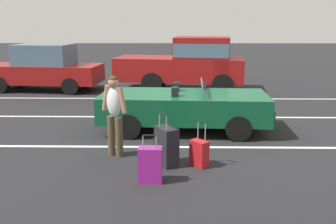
{
  "coord_description": "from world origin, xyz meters",
  "views": [
    {
      "loc": [
        -0.24,
        -9.29,
        2.68
      ],
      "look_at": [
        -0.38,
        -1.18,
        0.75
      ],
      "focal_mm": 40.71,
      "sensor_mm": 36.0,
      "label": 1
    }
  ],
  "objects_px": {
    "suitcase_large_black": "(167,146)",
    "traveler_person": "(114,111)",
    "convertible_car": "(192,108)",
    "suitcase_medium_bright": "(150,165)",
    "suitcase_small_carryon": "(199,153)",
    "parked_pickup_truck_far": "(190,63)",
    "parked_sedan_near": "(44,68)"
  },
  "relations": [
    {
      "from": "traveler_person",
      "to": "parked_pickup_truck_far",
      "type": "distance_m",
      "value": 7.9
    },
    {
      "from": "convertible_car",
      "to": "suitcase_medium_bright",
      "type": "relative_size",
      "value": 4.86
    },
    {
      "from": "suitcase_medium_bright",
      "to": "parked_sedan_near",
      "type": "relative_size",
      "value": 0.19
    },
    {
      "from": "parked_pickup_truck_far",
      "to": "suitcase_medium_bright",
      "type": "bearing_deg",
      "value": -88.63
    },
    {
      "from": "convertible_car",
      "to": "suitcase_large_black",
      "type": "bearing_deg",
      "value": -100.99
    },
    {
      "from": "traveler_person",
      "to": "parked_sedan_near",
      "type": "distance_m",
      "value": 8.58
    },
    {
      "from": "convertible_car",
      "to": "suitcase_medium_bright",
      "type": "height_order",
      "value": "convertible_car"
    },
    {
      "from": "suitcase_large_black",
      "to": "traveler_person",
      "type": "distance_m",
      "value": 1.3
    },
    {
      "from": "suitcase_large_black",
      "to": "parked_pickup_truck_far",
      "type": "relative_size",
      "value": 0.19
    },
    {
      "from": "suitcase_medium_bright",
      "to": "parked_pickup_truck_far",
      "type": "bearing_deg",
      "value": -5.36
    },
    {
      "from": "parked_sedan_near",
      "to": "convertible_car",
      "type": "bearing_deg",
      "value": 140.04
    },
    {
      "from": "suitcase_medium_bright",
      "to": "suitcase_small_carryon",
      "type": "distance_m",
      "value": 1.17
    },
    {
      "from": "suitcase_large_black",
      "to": "traveler_person",
      "type": "relative_size",
      "value": 0.62
    },
    {
      "from": "suitcase_large_black",
      "to": "suitcase_medium_bright",
      "type": "distance_m",
      "value": 0.86
    },
    {
      "from": "convertible_car",
      "to": "suitcase_large_black",
      "type": "height_order",
      "value": "convertible_car"
    },
    {
      "from": "suitcase_large_black",
      "to": "parked_sedan_near",
      "type": "relative_size",
      "value": 0.22
    },
    {
      "from": "suitcase_medium_bright",
      "to": "suitcase_small_carryon",
      "type": "bearing_deg",
      "value": -47.89
    },
    {
      "from": "suitcase_large_black",
      "to": "convertible_car",
      "type": "bearing_deg",
      "value": 44.85
    },
    {
      "from": "suitcase_small_carryon",
      "to": "traveler_person",
      "type": "xyz_separation_m",
      "value": [
        -1.68,
        0.55,
        0.67
      ]
    },
    {
      "from": "traveler_person",
      "to": "suitcase_small_carryon",
      "type": "bearing_deg",
      "value": -79.51
    },
    {
      "from": "convertible_car",
      "to": "suitcase_small_carryon",
      "type": "height_order",
      "value": "convertible_car"
    },
    {
      "from": "suitcase_large_black",
      "to": "suitcase_medium_bright",
      "type": "relative_size",
      "value": 1.17
    },
    {
      "from": "suitcase_small_carryon",
      "to": "traveler_person",
      "type": "bearing_deg",
      "value": -61.41
    },
    {
      "from": "suitcase_medium_bright",
      "to": "parked_pickup_truck_far",
      "type": "height_order",
      "value": "parked_pickup_truck_far"
    },
    {
      "from": "suitcase_large_black",
      "to": "parked_sedan_near",
      "type": "bearing_deg",
      "value": 90.47
    },
    {
      "from": "convertible_car",
      "to": "suitcase_large_black",
      "type": "distance_m",
      "value": 2.48
    },
    {
      "from": "traveler_person",
      "to": "parked_pickup_truck_far",
      "type": "height_order",
      "value": "parked_pickup_truck_far"
    },
    {
      "from": "suitcase_medium_bright",
      "to": "parked_sedan_near",
      "type": "bearing_deg",
      "value": 29.29
    },
    {
      "from": "traveler_person",
      "to": "parked_sedan_near",
      "type": "xyz_separation_m",
      "value": [
        -3.97,
        7.61,
        -0.04
      ]
    },
    {
      "from": "suitcase_large_black",
      "to": "parked_sedan_near",
      "type": "xyz_separation_m",
      "value": [
        -5.03,
        8.1,
        0.52
      ]
    },
    {
      "from": "suitcase_large_black",
      "to": "parked_pickup_truck_far",
      "type": "distance_m",
      "value": 8.25
    },
    {
      "from": "convertible_car",
      "to": "parked_pickup_truck_far",
      "type": "xyz_separation_m",
      "value": [
        0.18,
        5.79,
        0.52
      ]
    }
  ]
}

